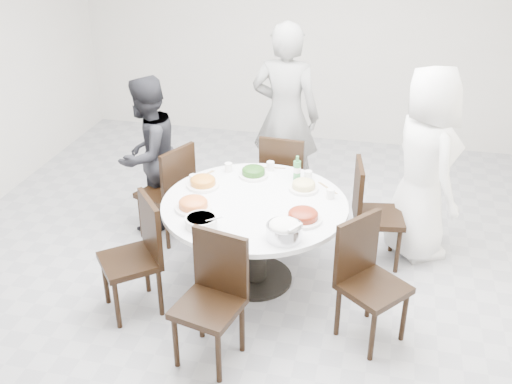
% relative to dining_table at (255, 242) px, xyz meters
% --- Properties ---
extents(floor, '(6.00, 6.00, 0.01)m').
position_rel_dining_table_xyz_m(floor, '(0.00, 0.27, -0.38)').
color(floor, '#A5A5AA').
rests_on(floor, ground).
extents(wall_back, '(6.00, 0.01, 2.80)m').
position_rel_dining_table_xyz_m(wall_back, '(0.00, 3.27, 1.02)').
color(wall_back, silver).
rests_on(wall_back, ground).
extents(dining_table, '(1.50, 1.50, 0.75)m').
position_rel_dining_table_xyz_m(dining_table, '(0.00, 0.00, 0.00)').
color(dining_table, white).
rests_on(dining_table, floor).
extents(chair_ne, '(0.48, 0.48, 0.95)m').
position_rel_dining_table_xyz_m(chair_ne, '(0.98, 0.52, 0.10)').
color(chair_ne, black).
rests_on(chair_ne, floor).
extents(chair_n, '(0.44, 0.44, 0.95)m').
position_rel_dining_table_xyz_m(chair_n, '(0.06, 1.06, 0.10)').
color(chair_n, black).
rests_on(chair_n, floor).
extents(chair_nw, '(0.55, 0.55, 0.95)m').
position_rel_dining_table_xyz_m(chair_nw, '(-0.98, 0.52, 0.10)').
color(chair_nw, black).
rests_on(chair_nw, floor).
extents(chair_sw, '(0.59, 0.59, 0.95)m').
position_rel_dining_table_xyz_m(chair_sw, '(-0.85, -0.60, 0.10)').
color(chair_sw, black).
rests_on(chair_sw, floor).
extents(chair_s, '(0.51, 0.51, 0.95)m').
position_rel_dining_table_xyz_m(chair_s, '(-0.10, -1.00, 0.10)').
color(chair_s, black).
rests_on(chair_s, floor).
extents(chair_se, '(0.59, 0.59, 0.95)m').
position_rel_dining_table_xyz_m(chair_se, '(1.00, -0.52, 0.10)').
color(chair_se, black).
rests_on(chair_se, floor).
extents(diner_right, '(0.87, 1.01, 1.74)m').
position_rel_dining_table_xyz_m(diner_right, '(1.32, 0.78, 0.49)').
color(diner_right, white).
rests_on(diner_right, floor).
extents(diner_middle, '(0.72, 0.50, 1.89)m').
position_rel_dining_table_xyz_m(diner_middle, '(-0.03, 1.48, 0.57)').
color(diner_middle, black).
rests_on(diner_middle, floor).
extents(diner_left, '(0.74, 0.85, 1.50)m').
position_rel_dining_table_xyz_m(diner_left, '(-1.19, 0.69, 0.38)').
color(diner_left, black).
rests_on(diner_left, floor).
extents(dish_greens, '(0.26, 0.26, 0.07)m').
position_rel_dining_table_xyz_m(dish_greens, '(-0.12, 0.46, 0.41)').
color(dish_greens, white).
rests_on(dish_greens, dining_table).
extents(dish_pale, '(0.25, 0.25, 0.07)m').
position_rel_dining_table_xyz_m(dish_pale, '(0.35, 0.30, 0.41)').
color(dish_pale, white).
rests_on(dish_pale, dining_table).
extents(dish_orange, '(0.27, 0.27, 0.07)m').
position_rel_dining_table_xyz_m(dish_orange, '(-0.49, 0.18, 0.41)').
color(dish_orange, white).
rests_on(dish_orange, dining_table).
extents(dish_redbrown, '(0.29, 0.29, 0.07)m').
position_rel_dining_table_xyz_m(dish_redbrown, '(0.42, -0.20, 0.41)').
color(dish_redbrown, white).
rests_on(dish_redbrown, dining_table).
extents(dish_tofu, '(0.29, 0.29, 0.08)m').
position_rel_dining_table_xyz_m(dish_tofu, '(-0.44, -0.21, 0.41)').
color(dish_tofu, white).
rests_on(dish_tofu, dining_table).
extents(rice_bowl, '(0.26, 0.26, 0.11)m').
position_rel_dining_table_xyz_m(rice_bowl, '(0.33, -0.48, 0.43)').
color(rice_bowl, silver).
rests_on(rice_bowl, dining_table).
extents(soup_bowl, '(0.24, 0.24, 0.07)m').
position_rel_dining_table_xyz_m(soup_bowl, '(-0.31, -0.45, 0.41)').
color(soup_bowl, white).
rests_on(soup_bowl, dining_table).
extents(beverage_bottle, '(0.06, 0.06, 0.22)m').
position_rel_dining_table_xyz_m(beverage_bottle, '(0.26, 0.48, 0.49)').
color(beverage_bottle, '#317B3D').
rests_on(beverage_bottle, dining_table).
extents(tea_cups, '(0.07, 0.07, 0.08)m').
position_rel_dining_table_xyz_m(tea_cups, '(0.03, 0.58, 0.42)').
color(tea_cups, white).
rests_on(tea_cups, dining_table).
extents(chopsticks, '(0.24, 0.04, 0.01)m').
position_rel_dining_table_xyz_m(chopsticks, '(0.01, 0.63, 0.38)').
color(chopsticks, tan).
rests_on(chopsticks, dining_table).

